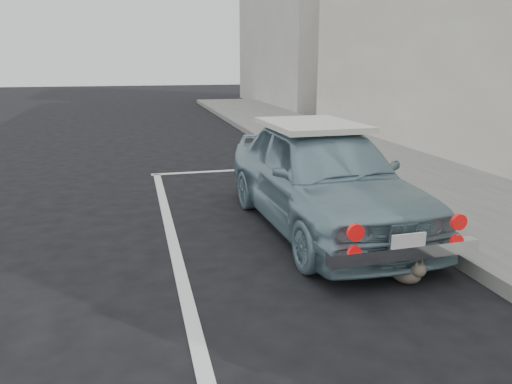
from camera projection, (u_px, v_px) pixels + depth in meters
building_far at (301, 14)px, 22.38m from camera, size 3.50×10.00×8.00m
pline_front at (232, 170)px, 9.38m from camera, size 3.00×0.12×0.01m
pline_side at (172, 239)px, 5.77m from camera, size 0.12×7.00×0.01m
retro_coupe at (322, 176)px, 6.05m from camera, size 1.68×3.88×1.30m
cat at (406, 270)px, 4.63m from camera, size 0.33×0.49×0.27m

